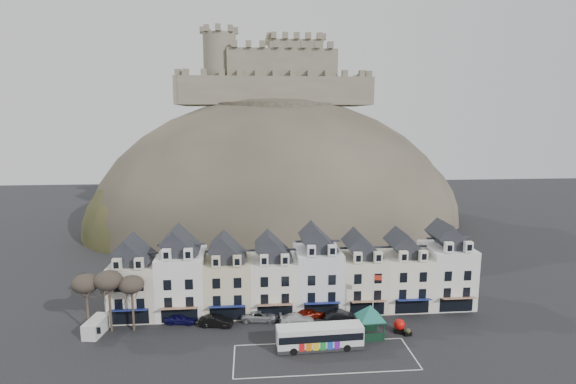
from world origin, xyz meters
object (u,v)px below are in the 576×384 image
object	(u,v)px
bus	(320,336)
flagpole	(374,297)
car_white	(297,319)
car_maroon	(310,313)
car_charcoal	(340,315)
car_silver	(260,315)
red_buoy	(399,326)
bus_shelter	(370,312)
car_black	(216,321)
white_van	(96,326)
car_navy	(180,318)

from	to	relation	value
bus	flagpole	world-z (taller)	flagpole
car_white	car_maroon	world-z (taller)	car_maroon
flagpole	car_maroon	distance (m)	9.90
bus	car_maroon	world-z (taller)	bus
car_maroon	car_charcoal	xyz separation A→B (m)	(4.34, -0.80, -0.08)
car_charcoal	flagpole	bearing A→B (deg)	-115.08
flagpole	car_silver	world-z (taller)	flagpole
red_buoy	car_white	bearing A→B (deg)	164.39
bus_shelter	red_buoy	xyz separation A→B (m)	(4.36, 0.83, -2.49)
bus_shelter	car_black	bearing A→B (deg)	164.05
white_van	car_silver	bearing A→B (deg)	14.09
car_navy	car_silver	size ratio (longest dim) A/B	0.84
car_silver	car_white	size ratio (longest dim) A/B	1.09
bus	car_silver	size ratio (longest dim) A/B	2.08
car_white	bus_shelter	bearing A→B (deg)	-116.98
white_van	car_navy	bearing A→B (deg)	19.60
red_buoy	car_black	size ratio (longest dim) A/B	0.40
bus	car_white	bearing A→B (deg)	104.42
white_van	car_charcoal	distance (m)	33.81
bus	bus_shelter	world-z (taller)	bus_shelter
car_black	car_silver	xyz separation A→B (m)	(6.19, 1.36, -0.02)
white_van	car_silver	xyz separation A→B (m)	(22.18, 2.10, -0.29)
white_van	red_buoy	bearing A→B (deg)	4.26
car_silver	bus	bearing A→B (deg)	-134.64
car_black	car_silver	size ratio (longest dim) A/B	0.89
bus	white_van	xyz separation A→B (m)	(-29.55, 6.54, -0.66)
flagpole	car_maroon	world-z (taller)	flagpole
car_navy	car_maroon	xyz separation A→B (m)	(18.58, 0.00, 0.04)
white_van	car_maroon	bearing A→B (deg)	12.76
bus_shelter	car_charcoal	distance (m)	6.65
bus	bus_shelter	size ratio (longest dim) A/B	1.58
white_van	car_charcoal	bearing A→B (deg)	10.89
bus_shelter	car_navy	world-z (taller)	bus_shelter
flagpole	bus_shelter	bearing A→B (deg)	-114.89
bus_shelter	car_black	size ratio (longest dim) A/B	1.49
white_van	car_white	world-z (taller)	white_van
red_buoy	white_van	bearing A→B (deg)	175.57
car_silver	car_maroon	world-z (taller)	car_maroon
white_van	car_navy	xyz separation A→B (m)	(10.87, 2.10, -0.29)
red_buoy	white_van	size ratio (longest dim) A/B	0.39
car_white	white_van	bearing A→B (deg)	90.89
car_navy	car_silver	bearing A→B (deg)	-81.65
bus_shelter	car_maroon	size ratio (longest dim) A/B	1.50
red_buoy	car_silver	xyz separation A→B (m)	(-18.90, 5.28, -0.21)
flagpole	white_van	size ratio (longest dim) A/B	1.65
white_van	car_black	size ratio (longest dim) A/B	1.02
flagpole	car_charcoal	size ratio (longest dim) A/B	1.83
red_buoy	car_charcoal	bearing A→B (deg)	148.47
bus_shelter	car_charcoal	xyz separation A→B (m)	(-2.93, 5.31, -2.74)
flagpole	car_maroon	size ratio (longest dim) A/B	1.70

